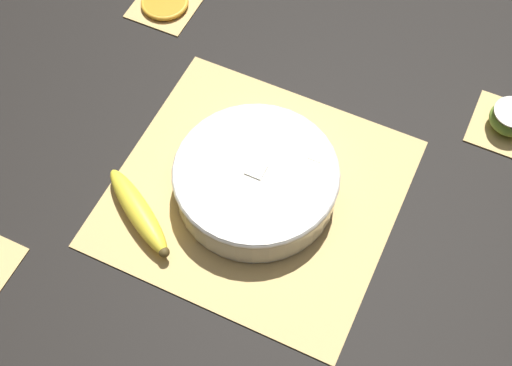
# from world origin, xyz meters

# --- Properties ---
(ground_plane) EXTENTS (6.00, 6.00, 0.00)m
(ground_plane) POSITION_xyz_m (0.00, 0.00, 0.00)
(ground_plane) COLOR black
(bamboo_mat_center) EXTENTS (0.45, 0.43, 0.01)m
(bamboo_mat_center) POSITION_xyz_m (-0.00, 0.00, 0.00)
(bamboo_mat_center) COLOR tan
(bamboo_mat_center) RESTS_ON ground_plane
(coaster_mat_near_left) EXTENTS (0.12, 0.12, 0.01)m
(coaster_mat_near_left) POSITION_xyz_m (-0.34, -0.30, 0.00)
(coaster_mat_near_left) COLOR tan
(coaster_mat_near_left) RESTS_ON ground_plane
(coaster_mat_near_right) EXTENTS (0.12, 0.12, 0.01)m
(coaster_mat_near_right) POSITION_xyz_m (0.34, -0.30, 0.00)
(coaster_mat_near_right) COLOR tan
(coaster_mat_near_right) RESTS_ON ground_plane
(fruit_salad_bowl) EXTENTS (0.27, 0.27, 0.07)m
(fruit_salad_bowl) POSITION_xyz_m (0.00, -0.00, 0.04)
(fruit_salad_bowl) COLOR silver
(fruit_salad_bowl) RESTS_ON bamboo_mat_center
(whole_banana) EXTENTS (0.17, 0.13, 0.04)m
(whole_banana) POSITION_xyz_m (0.15, 0.12, 0.03)
(whole_banana) COLOR yellow
(whole_banana) RESTS_ON bamboo_mat_center
(apple_half) EXTENTS (0.07, 0.07, 0.04)m
(apple_half) POSITION_xyz_m (-0.34, -0.30, 0.03)
(apple_half) COLOR #7FAD38
(apple_half) RESTS_ON coaster_mat_near_left
(orange_slice_whole) EXTENTS (0.09, 0.09, 0.01)m
(orange_slice_whole) POSITION_xyz_m (0.34, -0.30, 0.01)
(orange_slice_whole) COLOR orange
(orange_slice_whole) RESTS_ON coaster_mat_near_right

